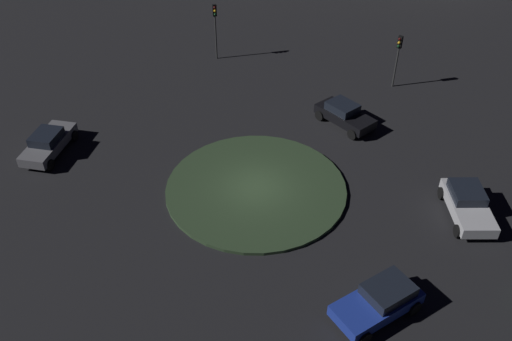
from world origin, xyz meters
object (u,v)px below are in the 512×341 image
object	(u,v)px
car_blue	(380,301)
traffic_light_west	(398,51)
car_black	(344,114)
car_grey	(48,143)
car_silver	(468,204)
traffic_light_southwest	(215,21)

from	to	relation	value
car_blue	traffic_light_west	xyz separation A→B (m)	(-18.48, -9.67, 2.06)
car_blue	traffic_light_west	distance (m)	20.96
car_black	car_blue	bearing A→B (deg)	-41.40
car_black	car_grey	size ratio (longest dim) A/B	0.93
car_silver	car_black	bearing A→B (deg)	-148.94
car_silver	car_grey	bearing A→B (deg)	-103.58
car_blue	car_silver	world-z (taller)	car_silver
car_black	car_blue	xyz separation A→B (m)	(11.83, 9.61, -0.00)
car_black	traffic_light_southwest	size ratio (longest dim) A/B	0.96
traffic_light_west	car_black	bearing A→B (deg)	0.42
car_silver	traffic_light_southwest	world-z (taller)	traffic_light_southwest
traffic_light_west	car_grey	bearing A→B (deg)	-29.56
car_grey	traffic_light_west	distance (m)	24.42
car_blue	traffic_light_southwest	distance (m)	26.41
car_black	car_blue	distance (m)	15.24
car_grey	car_silver	distance (m)	24.66
car_blue	traffic_light_west	bearing A→B (deg)	-135.37
car_blue	traffic_light_southwest	size ratio (longest dim) A/B	0.99
car_black	traffic_light_west	world-z (taller)	traffic_light_west
car_black	car_silver	distance (m)	10.39
car_grey	car_silver	bearing A→B (deg)	-91.72
car_black	car_silver	size ratio (longest dim) A/B	0.99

